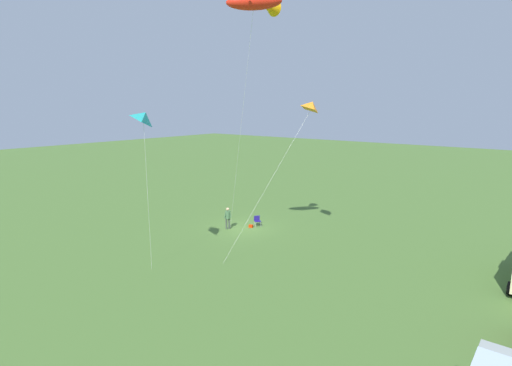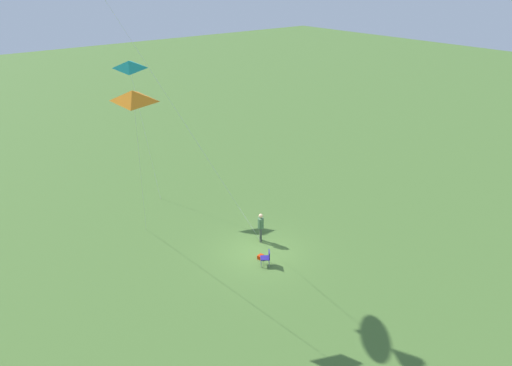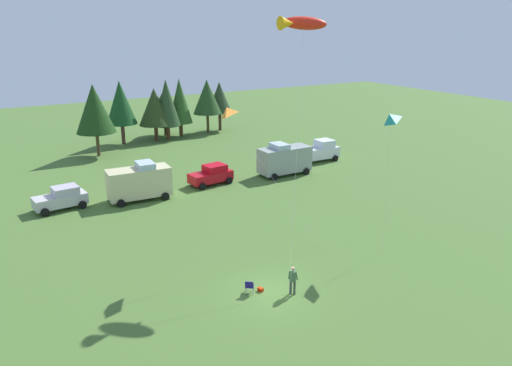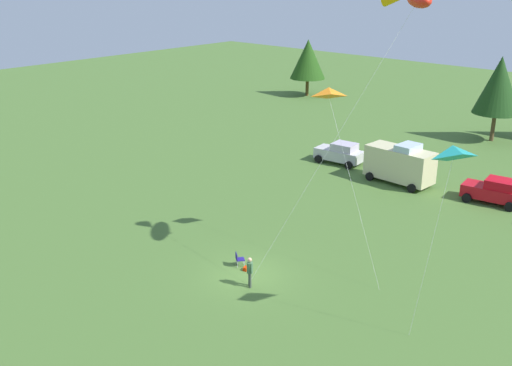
% 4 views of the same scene
% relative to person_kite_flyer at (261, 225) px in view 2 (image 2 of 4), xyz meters
% --- Properties ---
extents(ground_plane, '(160.00, 160.00, 0.00)m').
position_rel_person_kite_flyer_xyz_m(ground_plane, '(-0.99, 0.83, -1.02)').
color(ground_plane, '#466A2D').
extents(person_kite_flyer, '(0.54, 0.49, 1.74)m').
position_rel_person_kite_flyer_xyz_m(person_kite_flyer, '(0.00, 0.00, 0.00)').
color(person_kite_flyer, '#3D463C').
rests_on(person_kite_flyer, ground).
extents(folding_chair, '(0.67, 0.67, 0.82)m').
position_rel_person_kite_flyer_xyz_m(folding_chair, '(-2.11, 1.31, -0.53)').
color(folding_chair, navy).
rests_on(folding_chair, ground).
extents(backpack_on_grass, '(0.30, 0.37, 0.22)m').
position_rel_person_kite_flyer_xyz_m(backpack_on_grass, '(-1.44, 1.19, -0.91)').
color(backpack_on_grass, red).
rests_on(backpack_on_grass, ground).
extents(kite_delta_orange, '(6.71, 3.63, 9.99)m').
position_rel_person_kite_flyer_xyz_m(kite_delta_orange, '(-0.39, 7.14, 8.53)').
color(kite_delta_orange, orange).
rests_on(kite_delta_orange, ground).
extents(kite_delta_teal, '(1.79, 1.99, 9.43)m').
position_rel_person_kite_flyer_xyz_m(kite_delta_teal, '(9.28, 2.70, 7.93)').
color(kite_delta_teal, teal).
rests_on(kite_delta_teal, ground).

